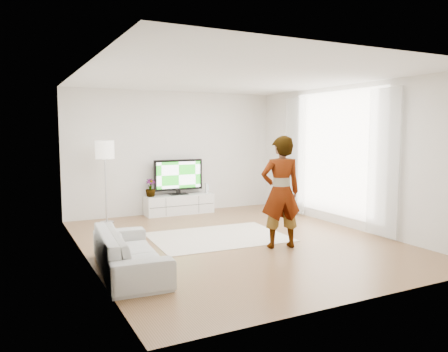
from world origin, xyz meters
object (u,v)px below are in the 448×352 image
player (281,192)px  sofa (130,251)px  floor_lamp (105,153)px  media_console (179,204)px  rug (218,237)px  television (178,176)px

player → sofa: player is taller
player → floor_lamp: 3.91m
sofa → media_console: bearing=-25.4°
sofa → floor_lamp: (0.39, 3.35, 1.16)m
media_console → rug: 2.41m
media_console → player: size_ratio=0.87×
media_console → player: bearing=-83.1°
television → player: 3.53m
player → floor_lamp: player is taller
television → floor_lamp: floor_lamp is taller
sofa → rug: bearing=-53.5°
television → rug: television is taller
rug → media_console: bearing=85.9°
television → sofa: bearing=-120.1°
sofa → floor_lamp: 3.56m
television → player: bearing=-83.1°
media_console → player: player is taller
television → rug: bearing=-94.1°
media_console → television: (0.00, 0.03, 0.66)m
player → floor_lamp: (-2.12, 3.25, 0.52)m
rug → sofa: size_ratio=1.20×
rug → floor_lamp: size_ratio=1.38×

